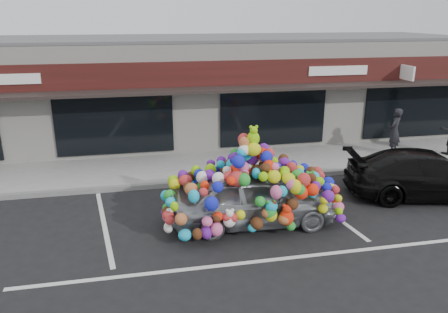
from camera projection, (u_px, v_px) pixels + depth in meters
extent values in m
plane|color=black|center=(226.00, 217.00, 11.75)|extent=(90.00, 90.00, 0.00)
cube|color=white|center=(187.00, 89.00, 19.01)|extent=(24.00, 6.00, 4.20)
cube|color=#59595B|center=(185.00, 38.00, 18.35)|extent=(24.00, 6.00, 0.12)
cube|color=black|center=(196.00, 74.00, 15.82)|extent=(24.00, 0.18, 0.90)
cube|color=black|center=(198.00, 90.00, 15.49)|extent=(24.00, 1.20, 0.10)
cube|color=white|center=(407.00, 73.00, 16.96)|extent=(0.08, 0.95, 0.55)
cube|color=white|center=(2.00, 79.00, 14.48)|extent=(2.40, 0.04, 0.35)
cube|color=white|center=(338.00, 71.00, 16.75)|extent=(2.40, 0.04, 0.35)
cube|color=black|center=(115.00, 123.00, 15.82)|extent=(4.20, 0.12, 2.30)
cube|color=black|center=(273.00, 116.00, 16.96)|extent=(4.20, 0.12, 2.30)
cube|color=black|center=(412.00, 109.00, 18.09)|extent=(4.20, 0.12, 2.30)
cube|color=gray|center=(203.00, 166.00, 15.45)|extent=(26.00, 3.00, 0.15)
cube|color=slate|center=(210.00, 182.00, 14.05)|extent=(26.00, 0.18, 0.16)
cube|color=silver|center=(104.00, 225.00, 11.33)|extent=(0.73, 4.37, 0.01)
cube|color=silver|center=(321.00, 206.00, 12.46)|extent=(0.73, 4.37, 0.01)
cube|color=silver|center=(332.00, 253.00, 9.98)|extent=(14.00, 0.12, 0.01)
imported|color=#AAB2B5|center=(252.00, 197.00, 11.23)|extent=(1.86, 4.28, 1.44)
ellipsoid|color=#CF2046|center=(253.00, 151.00, 10.84)|extent=(1.34, 1.82, 1.08)
sphere|color=#CBE41D|center=(309.00, 184.00, 11.27)|extent=(0.34, 0.34, 0.34)
sphere|color=#1C21F5|center=(286.00, 217.00, 10.53)|extent=(0.36, 0.36, 0.36)
sphere|color=green|center=(215.00, 191.00, 11.97)|extent=(0.30, 0.30, 0.30)
sphere|color=pink|center=(254.00, 132.00, 10.69)|extent=(0.32, 0.32, 0.32)
sphere|color=#FF401C|center=(203.00, 188.00, 10.98)|extent=(0.30, 0.30, 0.30)
imported|color=black|center=(427.00, 174.00, 12.94)|extent=(2.85, 5.04, 1.38)
imported|color=black|center=(394.00, 132.00, 16.32)|extent=(0.77, 0.73, 1.76)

